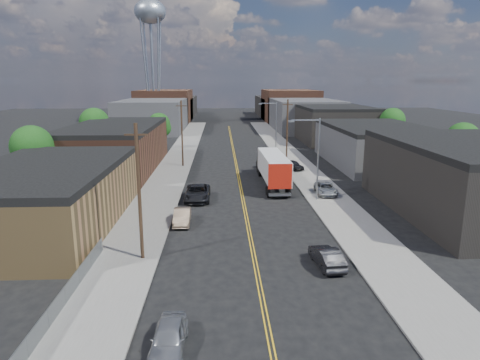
{
  "coord_description": "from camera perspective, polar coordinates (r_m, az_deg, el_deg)",
  "views": [
    {
      "loc": [
        -2.4,
        -19.54,
        12.78
      ],
      "look_at": [
        -0.38,
        24.78,
        2.5
      ],
      "focal_mm": 32.0,
      "sensor_mm": 36.0,
      "label": 1
    }
  ],
  "objects": [
    {
      "name": "warehouse_tan",
      "position": [
        41.86,
        -24.42,
        -1.94
      ],
      "size": [
        12.0,
        22.0,
        5.6
      ],
      "color": "olive",
      "rests_on": "ground"
    },
    {
      "name": "chainlink_fence",
      "position": [
        27.58,
        -22.28,
        -14.08
      ],
      "size": [
        0.05,
        16.0,
        1.22
      ],
      "color": "slate",
      "rests_on": "ground"
    },
    {
      "name": "tree_left_mid",
      "position": [
        77.93,
        -18.79,
        6.99
      ],
      "size": [
        5.1,
        5.04,
        8.37
      ],
      "color": "black",
      "rests_on": "ground"
    },
    {
      "name": "tree_left_near",
      "position": [
        54.55,
        -25.9,
        3.72
      ],
      "size": [
        4.85,
        4.76,
        7.91
      ],
      "color": "black",
      "rests_on": "ground"
    },
    {
      "name": "utility_pole_left_far",
      "position": [
        65.25,
        -7.74,
        6.21
      ],
      "size": [
        1.6,
        0.26,
        10.0
      ],
      "color": "black",
      "rests_on": "ground"
    },
    {
      "name": "water_tower",
      "position": [
        132.23,
        -11.88,
        20.55
      ],
      "size": [
        9.0,
        9.0,
        36.9
      ],
      "color": "gray",
      "rests_on": "ground"
    },
    {
      "name": "car_left_b",
      "position": [
        39.6,
        -7.73,
        -4.85
      ],
      "size": [
        1.56,
        4.22,
        1.38
      ],
      "primitive_type": "imported",
      "rotation": [
        0.0,
        0.0,
        0.02
      ],
      "color": "#7C6651",
      "rests_on": "ground"
    },
    {
      "name": "skyline_left_c",
      "position": [
        160.78,
        -9.02,
        9.58
      ],
      "size": [
        16.0,
        40.0,
        7.0
      ],
      "primitive_type": "cube",
      "color": "black",
      "rests_on": "ground"
    },
    {
      "name": "industrial_right_c",
      "position": [
        95.16,
        12.36,
        7.34
      ],
      "size": [
        14.0,
        22.0,
        7.6
      ],
      "color": "black",
      "rests_on": "ground"
    },
    {
      "name": "skyline_right_a",
      "position": [
        117.04,
        8.52,
        8.61
      ],
      "size": [
        16.0,
        30.0,
        8.0
      ],
      "primitive_type": "cube",
      "color": "#343437",
      "rests_on": "ground"
    },
    {
      "name": "car_right_lot_a",
      "position": [
        49.78,
        11.36,
        -1.14
      ],
      "size": [
        2.45,
        4.81,
        1.3
      ],
      "primitive_type": "imported",
      "rotation": [
        0.0,
        0.0,
        -0.06
      ],
      "color": "#A4A7A9",
      "rests_on": "sidewalk_right"
    },
    {
      "name": "streetlight_near",
      "position": [
        46.25,
        9.92,
        3.58
      ],
      "size": [
        3.39,
        0.25,
        9.0
      ],
      "color": "gray",
      "rests_on": "ground"
    },
    {
      "name": "car_ahead_truck",
      "position": [
        63.07,
        3.57,
        2.02
      ],
      "size": [
        2.84,
        5.54,
        1.5
      ],
      "primitive_type": "imported",
      "rotation": [
        0.0,
        0.0,
        0.07
      ],
      "color": "black",
      "rests_on": "ground"
    },
    {
      "name": "industrial_right_b",
      "position": [
        70.61,
        17.69,
        4.51
      ],
      "size": [
        14.0,
        24.0,
        6.1
      ],
      "color": "#343437",
      "rests_on": "ground"
    },
    {
      "name": "car_right_lot_c",
      "position": [
        63.03,
        7.12,
        2.01
      ],
      "size": [
        3.06,
        4.22,
        1.33
      ],
      "primitive_type": "imported",
      "rotation": [
        0.0,
        0.0,
        0.43
      ],
      "color": "black",
      "rests_on": "sidewalk_right"
    },
    {
      "name": "warehouse_brown",
      "position": [
        66.11,
        -16.28,
        4.28
      ],
      "size": [
        12.0,
        26.0,
        6.6
      ],
      "color": "#4C2B1E",
      "rests_on": "ground"
    },
    {
      "name": "skyline_right_b",
      "position": [
        141.54,
        6.59,
        9.82
      ],
      "size": [
        16.0,
        26.0,
        10.0
      ],
      "primitive_type": "cube",
      "color": "#4C2B1E",
      "rests_on": "ground"
    },
    {
      "name": "utility_pole_right",
      "position": [
        68.79,
        6.31,
        6.59
      ],
      "size": [
        1.6,
        0.26,
        10.0
      ],
      "color": "black",
      "rests_on": "ground"
    },
    {
      "name": "streetlight_far",
      "position": [
        80.51,
        4.57,
        7.7
      ],
      "size": [
        3.39,
        0.25,
        9.0
      ],
      "color": "gray",
      "rests_on": "ground"
    },
    {
      "name": "car_right_oncoming",
      "position": [
        31.21,
        11.49,
        -10.01
      ],
      "size": [
        1.91,
        4.36,
        1.4
      ],
      "primitive_type": "imported",
      "rotation": [
        0.0,
        0.0,
        3.25
      ],
      "color": "black",
      "rests_on": "ground"
    },
    {
      "name": "ground",
      "position": [
        80.6,
        -0.88,
        3.92
      ],
      "size": [
        260.0,
        260.0,
        0.0
      ],
      "primitive_type": "plane",
      "color": "black",
      "rests_on": "ground"
    },
    {
      "name": "tree_right_near",
      "position": [
        64.81,
        27.56,
        4.56
      ],
      "size": [
        4.6,
        4.48,
        7.44
      ],
      "color": "black",
      "rests_on": "ground"
    },
    {
      "name": "centerline",
      "position": [
        65.84,
        -0.48,
        1.86
      ],
      "size": [
        0.32,
        120.0,
        0.01
      ],
      "primitive_type": "cube",
      "color": "gold",
      "rests_on": "ground"
    },
    {
      "name": "industrial_right_a",
      "position": [
        47.36,
        28.44,
        0.21
      ],
      "size": [
        14.0,
        22.0,
        7.1
      ],
      "color": "black",
      "rests_on": "ground"
    },
    {
      "name": "sidewalk_left",
      "position": [
        66.16,
        -8.73,
        1.82
      ],
      "size": [
        5.0,
        140.0,
        0.15
      ],
      "primitive_type": "cube",
      "color": "slate",
      "rests_on": "ground"
    },
    {
      "name": "tree_left_far",
      "position": [
        82.76,
        -10.7,
        7.13
      ],
      "size": [
        4.35,
        4.2,
        6.97
      ],
      "color": "black",
      "rests_on": "ground"
    },
    {
      "name": "utility_pole_left_near",
      "position": [
        31.06,
        -13.3,
        -1.56
      ],
      "size": [
        1.6,
        0.26,
        10.0
      ],
      "color": "black",
      "rests_on": "ground"
    },
    {
      "name": "skyline_right_c",
      "position": [
        161.37,
        5.45,
        9.7
      ],
      "size": [
        16.0,
        40.0,
        7.0
      ],
      "primitive_type": "cube",
      "color": "black",
      "rests_on": "ground"
    },
    {
      "name": "skyline_left_b",
      "position": [
        140.86,
        -9.93,
        9.69
      ],
      "size": [
        16.0,
        26.0,
        10.0
      ],
      "primitive_type": "cube",
      "color": "#4C2B1E",
      "rests_on": "ground"
    },
    {
      "name": "tree_right_far",
      "position": [
        86.24,
        19.67,
        7.24
      ],
      "size": [
        4.85,
        4.76,
        7.91
      ],
      "color": "black",
      "rests_on": "ground"
    },
    {
      "name": "car_left_c",
      "position": [
        47.16,
        -5.69,
        -1.71
      ],
      "size": [
        2.74,
        5.9,
        1.64
      ],
      "primitive_type": "imported",
      "rotation": [
        0.0,
        0.0,
        -0.0
      ],
      "color": "black",
      "rests_on": "ground"
    },
    {
      "name": "skyline_left_a",
      "position": [
        116.22,
        -11.44,
        8.46
      ],
      "size": [
        16.0,
        30.0,
        8.0
      ],
      "primitive_type": "cube",
      "color": "#343437",
      "rests_on": "ground"
    },
    {
      "name": "car_left_a",
      "position": [
        22.28,
        -9.47,
        -20.02
      ],
      "size": [
        1.75,
        4.12,
        1.39
      ],
      "primitive_type": "imported",
      "rotation": [
        0.0,
        0.0,
        -0.03
      ],
      "color": "#A2A5A7",
      "rests_on": "ground"
    },
    {
      "name": "semi_truck",
      "position": [
        54.35,
        4.28,
        1.86
      ],
      "size": [
        2.85,
        15.29,
        3.99
      ],
      "rotation": [
        0.0,
        0.0,
        0.02
      ],
      "color": "silver",
      "rests_on": "ground"
    },
    {
      "name": "sidewalk_right",
      "position": [
        66.85,
        7.69,
        1.97
      ],
      "size": [
        5.0,
        140.0,
        0.15
      ],
      "primitive_type": "cube",
      "color": "slate",
      "rests_on": "ground"
    }
  ]
}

